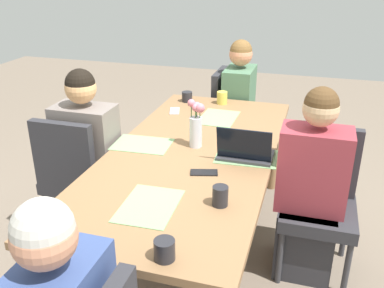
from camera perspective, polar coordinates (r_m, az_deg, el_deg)
ground_plane at (r=3.00m, az=-0.00°, el=-13.91°), size 10.00×10.00×0.00m
dining_table at (r=2.65m, az=-0.00°, el=-2.38°), size 2.19×0.99×0.74m
chair_far_left_near at (r=2.99m, az=-15.25°, el=-3.68°), size 0.44×0.44×0.90m
person_far_left_near at (r=3.00m, az=-13.60°, el=-2.77°), size 0.36×0.40×1.19m
chair_near_left_mid at (r=2.74m, az=16.72°, el=-6.49°), size 0.44×0.44×0.90m
person_near_left_mid at (r=2.66m, az=15.46°, el=-6.62°), size 0.36×0.40×1.19m
chair_head_right_left_far at (r=3.97m, az=5.26°, el=3.98°), size 0.44×0.44×0.90m
person_head_right_left_far at (r=3.89m, az=6.17°, el=3.96°), size 0.40×0.36×1.19m
flower_vase at (r=2.63m, az=0.55°, el=2.79°), size 0.09×0.11×0.31m
placemat_far_left_near at (r=2.73m, az=-6.66°, el=-0.04°), size 0.28×0.37×0.00m
placemat_near_left_mid at (r=2.57m, az=7.27°, el=-1.68°), size 0.28×0.38×0.00m
placemat_head_right_left_far at (r=3.17m, az=3.54°, el=3.52°), size 0.37×0.27×0.00m
placemat_head_left_right_near at (r=2.07m, az=-5.72°, el=-8.19°), size 0.37×0.27×0.00m
laptop_near_left_mid at (r=2.52m, az=7.11°, el=-1.06°), size 0.22×0.32×0.21m
coffee_mug_near_left at (r=3.48m, az=4.03°, el=6.18°), size 0.08×0.08×0.10m
coffee_mug_near_right at (r=1.72m, az=-3.70°, el=-13.90°), size 0.08×0.08×0.09m
coffee_mug_centre_left at (r=2.02m, az=-18.68°, el=-8.69°), size 0.08×0.08×0.10m
coffee_mug_centre_right at (r=2.05m, az=3.79°, el=-6.94°), size 0.08×0.08×0.10m
coffee_mug_far_left at (r=3.53m, az=-0.66°, el=6.33°), size 0.09×0.09×0.08m
phone_black at (r=2.36m, az=1.61°, el=-3.83°), size 0.11×0.16×0.01m
phone_silver at (r=3.31m, az=-2.34°, el=4.44°), size 0.16×0.11×0.01m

